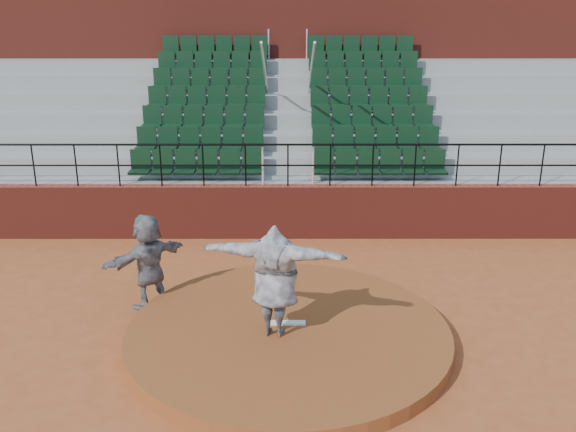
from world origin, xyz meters
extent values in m
plane|color=#A44E25|center=(0.00, 0.00, 0.00)|extent=(90.00, 90.00, 0.00)
cylinder|color=brown|center=(0.00, 0.00, 0.12)|extent=(5.50, 5.50, 0.25)
cube|color=white|center=(0.00, 0.15, 0.27)|extent=(0.60, 0.15, 0.03)
cube|color=maroon|center=(0.00, 5.00, 0.65)|extent=(24.00, 0.30, 1.30)
cylinder|color=black|center=(0.00, 5.00, 2.30)|extent=(24.00, 0.05, 0.05)
cylinder|color=black|center=(0.00, 5.00, 1.80)|extent=(24.00, 0.04, 0.04)
cylinder|color=black|center=(-6.00, 5.00, 1.80)|extent=(0.04, 0.04, 1.00)
cylinder|color=black|center=(-5.00, 5.00, 1.80)|extent=(0.04, 0.04, 1.00)
cylinder|color=black|center=(-4.00, 5.00, 1.80)|extent=(0.04, 0.04, 1.00)
cylinder|color=black|center=(-3.00, 5.00, 1.80)|extent=(0.04, 0.04, 1.00)
cylinder|color=black|center=(-2.00, 5.00, 1.80)|extent=(0.04, 0.04, 1.00)
cylinder|color=black|center=(-1.00, 5.00, 1.80)|extent=(0.04, 0.04, 1.00)
cylinder|color=black|center=(0.00, 5.00, 1.80)|extent=(0.04, 0.04, 1.00)
cylinder|color=black|center=(1.00, 5.00, 1.80)|extent=(0.04, 0.04, 1.00)
cylinder|color=black|center=(2.00, 5.00, 1.80)|extent=(0.04, 0.04, 1.00)
cylinder|color=black|center=(3.00, 5.00, 1.80)|extent=(0.04, 0.04, 1.00)
cylinder|color=black|center=(4.00, 5.00, 1.80)|extent=(0.04, 0.04, 1.00)
cylinder|color=black|center=(5.00, 5.00, 1.80)|extent=(0.04, 0.04, 1.00)
cylinder|color=black|center=(6.00, 5.00, 1.80)|extent=(0.04, 0.04, 1.00)
cube|color=gray|center=(0.00, 5.58, 0.65)|extent=(24.00, 0.85, 1.30)
cube|color=black|center=(-2.25, 5.59, 1.66)|extent=(3.30, 0.48, 0.72)
cube|color=black|center=(2.25, 5.59, 1.66)|extent=(3.30, 0.48, 0.72)
cube|color=gray|center=(0.00, 6.43, 0.85)|extent=(24.00, 0.85, 1.70)
cube|color=black|center=(-2.25, 6.44, 2.06)|extent=(3.30, 0.48, 0.72)
cube|color=black|center=(2.25, 6.44, 2.06)|extent=(3.30, 0.48, 0.72)
cube|color=gray|center=(0.00, 7.28, 1.05)|extent=(24.00, 0.85, 2.10)
cube|color=black|center=(-2.25, 7.29, 2.46)|extent=(3.30, 0.48, 0.72)
cube|color=black|center=(2.25, 7.29, 2.46)|extent=(3.30, 0.48, 0.72)
cube|color=gray|center=(0.00, 8.12, 1.25)|extent=(24.00, 0.85, 2.50)
cube|color=black|center=(-2.25, 8.13, 2.86)|extent=(3.30, 0.48, 0.72)
cube|color=black|center=(2.25, 8.13, 2.86)|extent=(3.30, 0.48, 0.72)
cube|color=gray|center=(0.00, 8.97, 1.45)|extent=(24.00, 0.85, 2.90)
cube|color=black|center=(-2.25, 8.98, 3.26)|extent=(3.30, 0.48, 0.72)
cube|color=black|center=(2.25, 8.98, 3.26)|extent=(3.30, 0.48, 0.72)
cube|color=gray|center=(0.00, 9.82, 1.65)|extent=(24.00, 0.85, 3.30)
cube|color=black|center=(-2.25, 9.83, 3.66)|extent=(3.30, 0.48, 0.72)
cube|color=black|center=(2.25, 9.83, 3.66)|extent=(3.30, 0.48, 0.72)
cube|color=gray|center=(0.00, 10.68, 1.85)|extent=(24.00, 0.85, 3.70)
cube|color=black|center=(-2.25, 10.69, 4.06)|extent=(3.30, 0.48, 0.72)
cube|color=black|center=(2.25, 10.69, 4.06)|extent=(3.30, 0.48, 0.72)
cylinder|color=silver|center=(-0.60, 8.12, 3.40)|extent=(0.06, 5.97, 2.46)
cylinder|color=silver|center=(0.60, 8.12, 3.40)|extent=(0.06, 5.97, 2.46)
cube|color=maroon|center=(0.00, 12.60, 3.55)|extent=(24.00, 3.00, 7.10)
imported|color=black|center=(-0.22, -0.17, 1.21)|extent=(2.45, 1.13, 1.92)
imported|color=black|center=(-2.60, 1.33, 0.92)|extent=(1.61, 1.56, 1.83)
camera|label=1|loc=(-0.01, -9.66, 5.60)|focal=40.00mm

